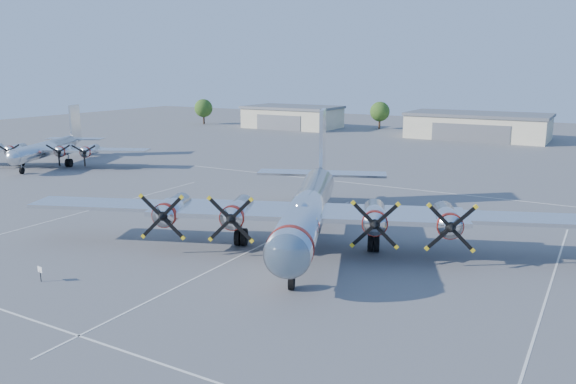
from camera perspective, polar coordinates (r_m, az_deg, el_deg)
The scene contains 9 objects.
ground at distance 49.97m, azimuth -0.79°, elevation -4.48°, with size 260.00×260.00×0.00m, color #5C5C5F.
parking_lines at distance 48.54m, azimuth -1.84°, elevation -5.00°, with size 60.00×50.08×0.01m.
hangar_west at distance 141.79m, azimuth 0.47°, elevation 7.65°, with size 22.60×14.60×5.40m.
hangar_center at distance 126.02m, azimuth 18.71°, elevation 6.40°, with size 28.60×14.60×5.40m.
tree_far_west at distance 152.34m, azimuth -8.58°, elevation 8.42°, with size 4.80×4.80×6.64m.
tree_west at distance 140.48m, azimuth 9.31°, elevation 8.06°, with size 4.80×4.80×6.64m.
main_bomber_b29 at distance 48.56m, azimuth 2.11°, elevation -5.00°, with size 46.69×31.94×10.33m, color silver, non-canonical shape.
bomber_west at distance 94.10m, azimuth -23.06°, elevation 2.55°, with size 32.60×23.08×8.61m, color silver, non-canonical shape.
info_placard at distance 42.97m, azimuth -23.87°, elevation -7.36°, with size 0.58×0.13×1.10m.
Camera 1 is at (24.42, -41.10, 14.54)m, focal length 35.00 mm.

